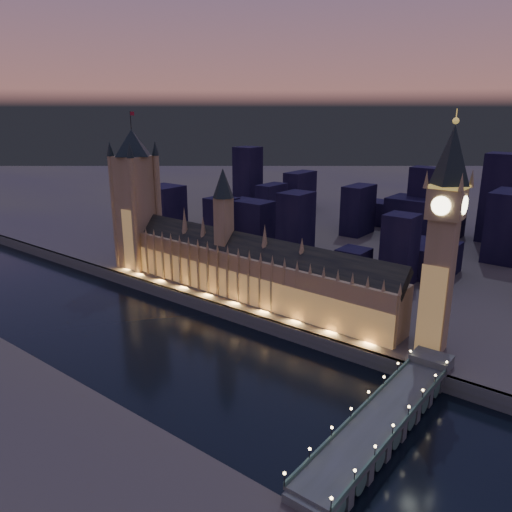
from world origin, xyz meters
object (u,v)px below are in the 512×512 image
Objects in this scene: elizabeth_tower at (444,223)px; westminster_bridge at (386,420)px; victoria_tower at (136,193)px; palace_of_westminster at (248,268)px.

westminster_bridge is (6.09, -65.38, -64.90)m from elizabeth_tower.
elizabeth_tower reaches higher than victoria_tower.
palace_of_westminster is 1.83× the size of victoria_tower.
elizabeth_tower is (218.00, 0.01, 8.27)m from victoria_tower.
victoria_tower reaches higher than westminster_bridge.
palace_of_westminster is 123.21m from elizabeth_tower.
victoria_tower is at bearing -180.00° from elizabeth_tower.
victoria_tower is 0.98× the size of elizabeth_tower.
elizabeth_tower is 92.33m from westminster_bridge.
palace_of_westminster is 1.79× the size of westminster_bridge.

